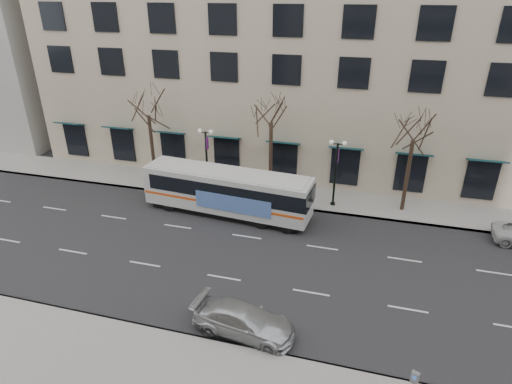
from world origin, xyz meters
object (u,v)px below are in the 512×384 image
(tree_far_left, at_px, (147,104))
(pay_station, at_px, (414,380))
(tree_far_right, at_px, (415,127))
(silver_car, at_px, (244,320))
(lamp_post_right, at_px, (336,170))
(lamp_post_left, at_px, (207,157))
(tree_far_mid, at_px, (271,110))
(city_bus, at_px, (228,191))

(tree_far_left, xyz_separation_m, pay_station, (19.83, -16.69, -5.55))
(tree_far_right, bearing_deg, silver_car, -117.24)
(lamp_post_right, bearing_deg, pay_station, -73.31)
(lamp_post_left, bearing_deg, tree_far_mid, 6.85)
(lamp_post_right, bearing_deg, lamp_post_left, 180.00)
(tree_far_left, distance_m, city_bus, 9.94)
(tree_far_right, xyz_separation_m, city_bus, (-12.20, -3.75, -4.62))
(pay_station, bearing_deg, lamp_post_left, 154.99)
(tree_far_right, relative_size, silver_car, 1.63)
(city_bus, relative_size, silver_car, 2.50)
(tree_far_right, relative_size, lamp_post_right, 1.55)
(tree_far_left, relative_size, silver_car, 1.69)
(pay_station, bearing_deg, silver_car, -171.34)
(tree_far_mid, relative_size, city_bus, 0.69)
(city_bus, bearing_deg, lamp_post_left, 136.71)
(lamp_post_left, xyz_separation_m, city_bus, (2.79, -3.15, -1.14))
(tree_far_left, bearing_deg, city_bus, -25.66)
(tree_far_right, distance_m, city_bus, 13.57)
(tree_far_left, relative_size, lamp_post_left, 1.60)
(tree_far_mid, relative_size, silver_car, 1.73)
(tree_far_left, distance_m, silver_car, 20.23)
(lamp_post_right, bearing_deg, tree_far_mid, 173.17)
(tree_far_right, xyz_separation_m, lamp_post_left, (-14.99, -0.60, -3.48))
(lamp_post_right, bearing_deg, tree_far_right, 6.85)
(silver_car, bearing_deg, tree_far_left, 46.00)
(lamp_post_left, bearing_deg, pay_station, -47.35)
(pay_station, bearing_deg, tree_far_mid, 142.84)
(tree_far_mid, xyz_separation_m, pay_station, (9.83, -16.69, -5.76))
(tree_far_right, bearing_deg, lamp_post_left, -177.71)
(tree_far_left, bearing_deg, lamp_post_right, -2.29)
(silver_car, relative_size, pay_station, 3.60)
(silver_car, bearing_deg, lamp_post_right, -4.26)
(tree_far_left, distance_m, tree_far_mid, 10.00)
(tree_far_left, distance_m, tree_far_right, 20.00)
(tree_far_left, xyz_separation_m, tree_far_mid, (10.00, 0.00, 0.21))
(tree_far_right, xyz_separation_m, silver_car, (-7.66, -14.87, -5.70))
(tree_far_mid, distance_m, lamp_post_right, 6.41)
(tree_far_mid, height_order, lamp_post_left, tree_far_mid)
(tree_far_left, height_order, pay_station, tree_far_left)
(tree_far_left, distance_m, lamp_post_left, 6.29)
(tree_far_mid, xyz_separation_m, lamp_post_right, (5.01, -0.60, -3.96))
(lamp_post_left, distance_m, silver_car, 16.20)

